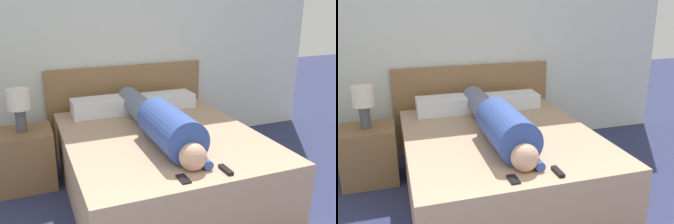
# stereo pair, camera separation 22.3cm
# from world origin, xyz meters

# --- Properties ---
(wall_back) EXTENTS (5.16, 0.06, 2.60)m
(wall_back) POSITION_xyz_m (0.00, 3.62, 1.30)
(wall_back) COLOR silver
(wall_back) RESTS_ON ground_plane
(bed) EXTENTS (1.64, 1.96, 0.52)m
(bed) POSITION_xyz_m (0.19, 2.47, 0.26)
(bed) COLOR tan
(bed) RESTS_ON ground_plane
(headboard) EXTENTS (1.76, 0.04, 0.95)m
(headboard) POSITION_xyz_m (0.19, 3.55, 0.47)
(headboard) COLOR olive
(headboard) RESTS_ON ground_plane
(nightstand) EXTENTS (0.50, 0.44, 0.53)m
(nightstand) POSITION_xyz_m (-0.94, 2.98, 0.27)
(nightstand) COLOR brown
(nightstand) RESTS_ON ground_plane
(table_lamp) EXTENTS (0.19, 0.19, 0.39)m
(table_lamp) POSITION_xyz_m (-0.94, 2.98, 0.79)
(table_lamp) COLOR #4C4C51
(table_lamp) RESTS_ON nightstand
(person_lying) EXTENTS (0.33, 1.72, 0.33)m
(person_lying) POSITION_xyz_m (0.14, 2.41, 0.67)
(person_lying) COLOR tan
(person_lying) RESTS_ON bed
(pillow_near_headboard) EXTENTS (0.61, 0.29, 0.16)m
(pillow_near_headboard) POSITION_xyz_m (-0.16, 3.24, 0.60)
(pillow_near_headboard) COLOR white
(pillow_near_headboard) RESTS_ON bed
(pillow_second) EXTENTS (0.58, 0.29, 0.15)m
(pillow_second) POSITION_xyz_m (0.54, 3.24, 0.60)
(pillow_second) COLOR white
(pillow_second) RESTS_ON bed
(tv_remote) EXTENTS (0.04, 0.15, 0.02)m
(tv_remote) POSITION_xyz_m (0.35, 1.64, 0.53)
(tv_remote) COLOR black
(tv_remote) RESTS_ON bed
(cell_phone) EXTENTS (0.06, 0.13, 0.01)m
(cell_phone) POSITION_xyz_m (0.02, 1.64, 0.53)
(cell_phone) COLOR black
(cell_phone) RESTS_ON bed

